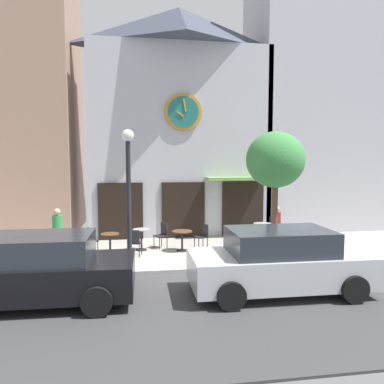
# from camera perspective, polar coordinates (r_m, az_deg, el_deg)

# --- Properties ---
(ground_plane) EXTENTS (27.61, 10.17, 0.13)m
(ground_plane) POSITION_cam_1_polar(r_m,az_deg,el_deg) (10.63, -0.28, -12.77)
(ground_plane) COLOR #9E998E
(clock_building) EXTENTS (7.63, 3.79, 9.72)m
(clock_building) POSITION_cam_1_polar(r_m,az_deg,el_deg) (16.54, -1.96, 11.19)
(clock_building) COLOR #B2B2BC
(clock_building) RESTS_ON ground_plane
(neighbor_building_right) EXTENTS (6.63, 3.83, 13.49)m
(neighbor_building_right) POSITION_cam_1_polar(r_m,az_deg,el_deg) (19.52, 19.13, 15.13)
(neighbor_building_right) COLOR #B2B2BC
(neighbor_building_right) RESTS_ON ground_plane
(street_lamp) EXTENTS (0.36, 0.36, 4.11)m
(street_lamp) POSITION_cam_1_polar(r_m,az_deg,el_deg) (11.22, -9.71, -0.86)
(street_lamp) COLOR black
(street_lamp) RESTS_ON ground_plane
(street_tree) EXTENTS (1.87, 1.68, 4.11)m
(street_tree) POSITION_cam_1_polar(r_m,az_deg,el_deg) (11.98, 12.71, 4.71)
(street_tree) COLOR brown
(street_tree) RESTS_ON ground_plane
(cafe_table_rightmost) EXTENTS (0.62, 0.62, 0.75)m
(cafe_table_rightmost) POSITION_cam_1_polar(r_m,az_deg,el_deg) (12.85, -12.49, -7.38)
(cafe_table_rightmost) COLOR black
(cafe_table_rightmost) RESTS_ON ground_plane
(cafe_table_center_right) EXTENTS (0.61, 0.61, 0.76)m
(cafe_table_center_right) POSITION_cam_1_polar(r_m,az_deg,el_deg) (13.40, -7.79, -6.78)
(cafe_table_center_right) COLOR black
(cafe_table_center_right) RESTS_ON ground_plane
(cafe_table_near_door) EXTENTS (0.72, 0.72, 0.72)m
(cafe_table_near_door) POSITION_cam_1_polar(r_m,az_deg,el_deg) (13.16, -1.53, -6.88)
(cafe_table_near_door) COLOR black
(cafe_table_near_door) RESTS_ON ground_plane
(cafe_table_center_left) EXTENTS (0.61, 0.61, 0.77)m
(cafe_table_center_left) POSITION_cam_1_polar(r_m,az_deg,el_deg) (13.09, 7.66, -7.03)
(cafe_table_center_left) COLOR black
(cafe_table_center_left) RESTS_ON ground_plane
(cafe_table_leftmost) EXTENTS (0.72, 0.72, 0.75)m
(cafe_table_leftmost) POSITION_cam_1_polar(r_m,az_deg,el_deg) (14.75, 10.84, -5.59)
(cafe_table_leftmost) COLOR black
(cafe_table_leftmost) RESTS_ON ground_plane
(cafe_chair_near_lamp) EXTENTS (0.55, 0.55, 0.90)m
(cafe_chair_near_lamp) POSITION_cam_1_polar(r_m,az_deg,el_deg) (13.69, -4.60, -6.36)
(cafe_chair_near_lamp) COLOR black
(cafe_chair_near_lamp) RESTS_ON ground_plane
(cafe_chair_curbside) EXTENTS (0.54, 0.54, 0.90)m
(cafe_chair_curbside) POSITION_cam_1_polar(r_m,az_deg,el_deg) (13.18, -15.65, -6.97)
(cafe_chair_curbside) COLOR black
(cafe_chair_curbside) RESTS_ON ground_plane
(cafe_chair_facing_wall) EXTENTS (0.48, 0.48, 0.90)m
(cafe_chair_facing_wall) POSITION_cam_1_polar(r_m,az_deg,el_deg) (12.57, -8.82, -7.42)
(cafe_chair_facing_wall) COLOR black
(cafe_chair_facing_wall) RESTS_ON ground_plane
(cafe_chair_mid_row) EXTENTS (0.50, 0.50, 0.90)m
(cafe_chair_mid_row) POSITION_cam_1_polar(r_m,az_deg,el_deg) (13.46, 1.70, -6.55)
(cafe_chair_mid_row) COLOR black
(cafe_chair_mid_row) RESTS_ON ground_plane
(cafe_chair_left_end) EXTENTS (0.57, 0.57, 0.90)m
(cafe_chair_left_end) POSITION_cam_1_polar(r_m,az_deg,el_deg) (15.46, 12.35, -5.15)
(cafe_chair_left_end) COLOR black
(cafe_chair_left_end) RESTS_ON ground_plane
(pedestrian_green) EXTENTS (0.44, 0.44, 1.67)m
(pedestrian_green) POSITION_cam_1_polar(r_m,az_deg,el_deg) (12.68, -19.95, -6.03)
(pedestrian_green) COLOR #2D2D38
(pedestrian_green) RESTS_ON ground_plane
(pedestrian_maroon) EXTENTS (0.45, 0.45, 1.67)m
(pedestrian_maroon) POSITION_cam_1_polar(r_m,az_deg,el_deg) (12.97, 12.78, -5.61)
(pedestrian_maroon) COLOR #2D2D38
(pedestrian_maroon) RESTS_ON ground_plane
(parked_car_black) EXTENTS (4.35, 2.12, 1.55)m
(parked_car_black) POSITION_cam_1_polar(r_m,az_deg,el_deg) (9.13, -22.79, -11.02)
(parked_car_black) COLOR black
(parked_car_black) RESTS_ON ground_plane
(parked_car_silver) EXTENTS (4.32, 2.06, 1.55)m
(parked_car_silver) POSITION_cam_1_polar(r_m,az_deg,el_deg) (9.36, 13.27, -10.37)
(parked_car_silver) COLOR #B7BABF
(parked_car_silver) RESTS_ON ground_plane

